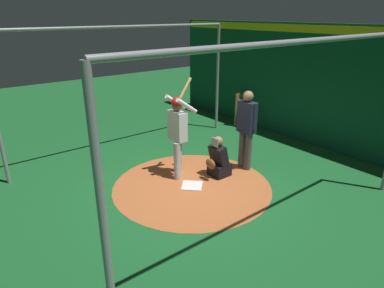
{
  "coord_description": "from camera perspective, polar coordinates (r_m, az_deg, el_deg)",
  "views": [
    {
      "loc": [
        3.92,
        4.96,
        3.42
      ],
      "look_at": [
        0.0,
        0.0,
        0.95
      ],
      "focal_mm": 31.7,
      "sensor_mm": 36.0,
      "label": 1
    }
  ],
  "objects": [
    {
      "name": "bat_rack",
      "position": [
        11.09,
        8.85,
        5.77
      ],
      "size": [
        0.82,
        0.18,
        1.05
      ],
      "color": "olive",
      "rests_on": "ground"
    },
    {
      "name": "batter",
      "position": [
        7.24,
        -2.4,
        2.56
      ],
      "size": [
        0.68,
        0.49,
        2.13
      ],
      "color": "#BCBCC0",
      "rests_on": "ground"
    },
    {
      "name": "back_wall",
      "position": [
        9.69,
        20.19,
        9.2
      ],
      "size": [
        0.22,
        10.66,
        3.17
      ],
      "color": "#0F472D",
      "rests_on": "ground"
    },
    {
      "name": "home_plate",
      "position": [
        7.18,
        0.0,
        -6.99
      ],
      "size": [
        0.59,
        0.59,
        0.01
      ],
      "primitive_type": "cube",
      "rotation": [
        0.0,
        0.0,
        0.79
      ],
      "color": "white",
      "rests_on": "dirt_circle"
    },
    {
      "name": "umpire",
      "position": [
        7.7,
        9.15,
        3.04
      ],
      "size": [
        0.23,
        0.49,
        1.83
      ],
      "color": "#4C4C51",
      "rests_on": "ground"
    },
    {
      "name": "dirt_circle",
      "position": [
        7.19,
        0.0,
        -7.05
      ],
      "size": [
        3.31,
        3.31,
        0.01
      ],
      "primitive_type": "cylinder",
      "color": "#B76033",
      "rests_on": "ground"
    },
    {
      "name": "baseball_0",
      "position": [
        8.15,
        -3.06,
        -3.17
      ],
      "size": [
        0.07,
        0.07,
        0.07
      ],
      "primitive_type": "sphere",
      "color": "white",
      "rests_on": "dirt_circle"
    },
    {
      "name": "ground_plane",
      "position": [
        7.19,
        0.0,
        -7.07
      ],
      "size": [
        26.66,
        26.66,
        0.0
      ],
      "primitive_type": "plane",
      "color": "#195B28"
    },
    {
      "name": "cage_frame",
      "position": [
        6.44,
        0.0,
        10.49
      ],
      "size": [
        6.05,
        5.18,
        3.13
      ],
      "color": "gray",
      "rests_on": "ground"
    },
    {
      "name": "catcher",
      "position": [
        7.49,
        4.43,
        -2.83
      ],
      "size": [
        0.58,
        0.4,
        0.93
      ],
      "color": "black",
      "rests_on": "ground"
    }
  ]
}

